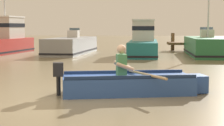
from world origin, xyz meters
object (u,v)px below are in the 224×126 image
object	(u,v)px
moored_boat_red	(6,40)
moored_boat_teal	(143,42)
rowboat_with_person	(130,83)
moored_boat_green	(208,47)
moored_boat_grey	(72,46)

from	to	relation	value
moored_boat_red	moored_boat_teal	distance (m)	8.42
rowboat_with_person	moored_boat_green	size ratio (longest dim) A/B	0.61
moored_boat_red	moored_boat_grey	xyz separation A→B (m)	(4.07, -0.05, -0.37)
rowboat_with_person	moored_boat_teal	world-z (taller)	moored_boat_teal
moored_boat_grey	moored_boat_teal	world-z (taller)	moored_boat_teal
moored_boat_red	moored_boat_grey	size ratio (longest dim) A/B	0.82
moored_boat_grey	moored_boat_teal	size ratio (longest dim) A/B	0.94
rowboat_with_person	moored_boat_grey	world-z (taller)	moored_boat_grey
moored_boat_grey	rowboat_with_person	bearing A→B (deg)	-74.62
moored_boat_red	moored_boat_grey	distance (m)	4.09
rowboat_with_person	moored_boat_red	world-z (taller)	moored_boat_red
rowboat_with_person	moored_boat_green	distance (m)	12.93
moored_boat_red	moored_boat_green	xyz separation A→B (m)	(11.99, -1.27, -0.34)
moored_boat_red	moored_boat_grey	bearing A→B (deg)	-0.73
rowboat_with_person	moored_boat_green	bearing A→B (deg)	70.91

